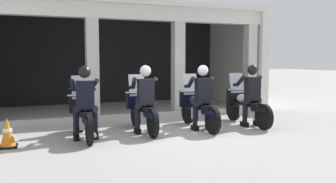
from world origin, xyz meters
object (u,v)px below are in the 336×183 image
at_px(motorcycle_center_left, 142,110).
at_px(traffic_cone_flank, 8,133).
at_px(motorcycle_far_right, 245,105).
at_px(motorcycle_far_left, 84,115).
at_px(police_officer_center_left, 145,93).
at_px(police_officer_far_right, 252,90).
at_px(motorcycle_center_right, 197,108).
at_px(police_officer_far_left, 85,96).
at_px(police_officer_center_right, 202,92).

xyz_separation_m(motorcycle_center_left, traffic_cone_flank, (-2.92, -0.61, -0.21)).
distance_m(motorcycle_center_left, motorcycle_far_right, 2.81).
bearing_deg(motorcycle_far_left, traffic_cone_flank, -170.60).
bearing_deg(police_officer_center_left, motorcycle_center_left, 80.93).
bearing_deg(police_officer_center_left, police_officer_far_right, -12.44).
height_order(motorcycle_center_left, traffic_cone_flank, motorcycle_center_left).
height_order(police_officer_center_left, motorcycle_center_right, police_officer_center_left).
relative_size(police_officer_far_left, police_officer_far_right, 1.00).
bearing_deg(police_officer_far_right, motorcycle_center_right, 162.79).
relative_size(police_officer_far_left, motorcycle_center_left, 0.78).
xyz_separation_m(motorcycle_center_right, police_officer_far_right, (1.40, -0.30, 0.44)).
relative_size(police_officer_far_left, traffic_cone_flank, 2.69).
height_order(police_officer_far_left, motorcycle_center_left, police_officer_far_left).
relative_size(police_officer_center_left, police_officer_center_right, 1.00).
bearing_deg(police_officer_center_left, motorcycle_far_right, -6.66).
bearing_deg(motorcycle_far_left, motorcycle_center_left, 0.25).
xyz_separation_m(motorcycle_far_left, traffic_cone_flank, (-1.52, -0.44, -0.21)).
height_order(police_officer_center_left, police_officer_far_right, same).
bearing_deg(motorcycle_far_right, police_officer_far_left, 178.77).
xyz_separation_m(motorcycle_far_right, traffic_cone_flank, (-5.72, -0.44, -0.21)).
distance_m(police_officer_far_left, police_officer_center_left, 1.41).
xyz_separation_m(police_officer_center_right, motorcycle_far_right, (1.40, 0.26, -0.44)).
bearing_deg(traffic_cone_flank, police_officer_far_right, 1.52).
xyz_separation_m(police_officer_far_left, motorcycle_center_left, (1.40, 0.46, -0.44)).
distance_m(police_officer_center_left, traffic_cone_flank, 3.01).
xyz_separation_m(police_officer_center_right, police_officer_far_right, (1.40, -0.02, 0.00)).
xyz_separation_m(police_officer_center_left, traffic_cone_flank, (-2.92, -0.33, -0.65)).
relative_size(motorcycle_far_left, motorcycle_far_right, 1.00).
height_order(motorcycle_far_right, traffic_cone_flank, motorcycle_far_right).
distance_m(police_officer_center_right, police_officer_far_right, 1.40).
bearing_deg(motorcycle_center_right, police_officer_far_right, -23.92).
distance_m(motorcycle_far_left, motorcycle_center_left, 1.41).
bearing_deg(motorcycle_far_right, motorcycle_center_right, 174.20).
bearing_deg(police_officer_center_left, traffic_cone_flank, 177.64).
bearing_deg(motorcycle_far_left, motorcycle_far_right, -6.86).
xyz_separation_m(motorcycle_center_right, motorcycle_far_right, (1.40, -0.02, 0.00)).
distance_m(police_officer_center_left, motorcycle_center_right, 1.48).
height_order(motorcycle_far_left, police_officer_center_left, police_officer_center_left).
bearing_deg(traffic_cone_flank, police_officer_center_right, 2.27).
distance_m(police_officer_center_left, police_officer_center_right, 1.41).
bearing_deg(police_officer_far_right, police_officer_far_left, 174.91).
height_order(motorcycle_far_left, traffic_cone_flank, motorcycle_far_left).
bearing_deg(police_officer_far_right, police_officer_center_left, 171.35).
relative_size(motorcycle_center_left, police_officer_center_right, 1.29).
relative_size(police_officer_center_left, traffic_cone_flank, 2.69).
bearing_deg(motorcycle_center_right, police_officer_center_left, 173.34).
xyz_separation_m(police_officer_far_left, motorcycle_far_right, (4.21, 0.28, -0.44)).
relative_size(motorcycle_far_left, motorcycle_center_right, 1.00).
bearing_deg(motorcycle_far_left, police_officer_far_right, -10.71).
distance_m(police_officer_far_left, traffic_cone_flank, 1.66).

